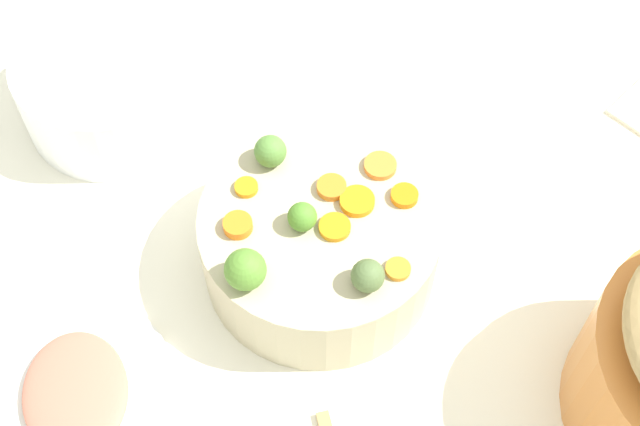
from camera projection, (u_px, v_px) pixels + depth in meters
tabletop at (303, 240)px, 1.03m from camera, size 2.40×2.40×0.02m
serving_bowl_carrots at (320, 243)px, 0.96m from camera, size 0.26×0.26×0.10m
carrot_slice_0 at (398, 269)px, 0.88m from camera, size 0.03×0.03×0.01m
carrot_slice_1 at (332, 187)px, 0.93m from camera, size 0.04×0.04×0.01m
carrot_slice_2 at (246, 187)px, 0.93m from camera, size 0.03×0.03×0.01m
carrot_slice_3 at (238, 225)px, 0.90m from camera, size 0.04×0.04×0.01m
carrot_slice_4 at (380, 166)px, 0.95m from camera, size 0.04×0.04×0.01m
carrot_slice_5 at (356, 205)px, 0.92m from camera, size 0.04×0.04×0.01m
carrot_slice_6 at (335, 227)px, 0.91m from camera, size 0.04×0.04×0.01m
carrot_slice_7 at (404, 196)px, 0.93m from camera, size 0.04×0.04×0.01m
brussels_sprout_0 at (245, 270)px, 0.86m from camera, size 0.04×0.04×0.04m
brussels_sprout_1 at (368, 276)px, 0.86m from camera, size 0.03×0.03×0.03m
brussels_sprout_2 at (270, 151)px, 0.94m from camera, size 0.03×0.03×0.03m
brussels_sprout_3 at (302, 217)px, 0.90m from camera, size 0.03×0.03×0.03m
casserole_dish at (109, 86)px, 1.07m from camera, size 0.22×0.22×0.10m
ham_plate at (72, 392)px, 0.91m from camera, size 0.21×0.21×0.01m
ham_slice_main at (75, 393)px, 0.89m from camera, size 0.17×0.16×0.02m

